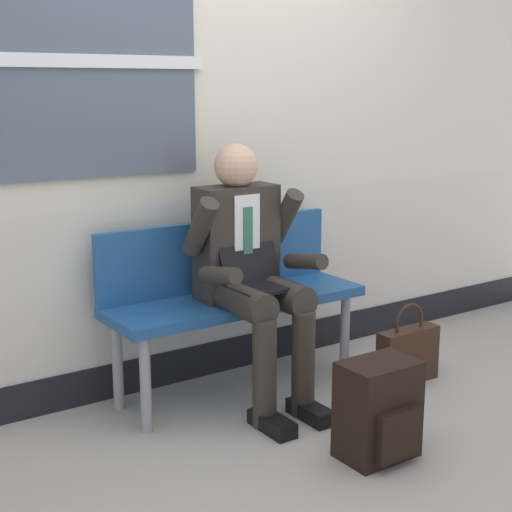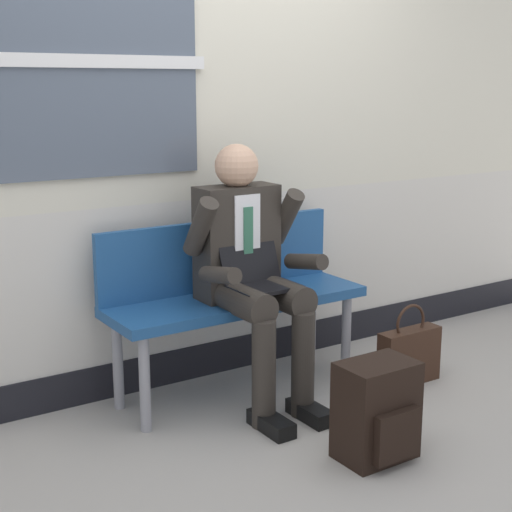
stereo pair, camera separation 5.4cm
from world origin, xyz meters
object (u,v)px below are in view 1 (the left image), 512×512
bench_with_person (230,288)px  person_seated (251,268)px  handbag (408,354)px  backpack (379,411)px

bench_with_person → person_seated: person_seated is taller
bench_with_person → handbag: size_ratio=3.09×
person_seated → backpack: (0.12, -0.78, -0.47)m
bench_with_person → person_seated: 0.24m
bench_with_person → handbag: 1.00m
person_seated → backpack: bearing=-81.5°
person_seated → handbag: person_seated is taller
backpack → handbag: 0.87m
backpack → handbag: size_ratio=0.98×
bench_with_person → handbag: bench_with_person is taller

